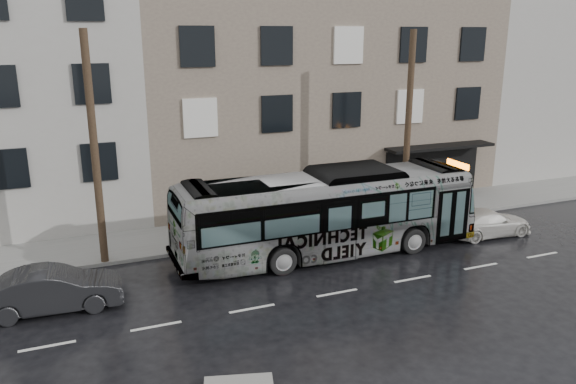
% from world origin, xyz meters
% --- Properties ---
extents(ground, '(120.00, 120.00, 0.00)m').
position_xyz_m(ground, '(0.00, 0.00, 0.00)').
color(ground, black).
rests_on(ground, ground).
extents(sidewalk, '(90.00, 3.60, 0.15)m').
position_xyz_m(sidewalk, '(0.00, 4.90, 0.07)').
color(sidewalk, gray).
rests_on(sidewalk, ground).
extents(building_taupe, '(20.00, 12.00, 11.00)m').
position_xyz_m(building_taupe, '(5.00, 12.70, 5.50)').
color(building_taupe, gray).
rests_on(building_taupe, ground).
extents(building_filler, '(18.00, 12.00, 12.00)m').
position_xyz_m(building_filler, '(24.00, 12.70, 6.00)').
color(building_filler, '#A3A09A').
rests_on(building_filler, ground).
extents(utility_pole_front, '(0.30, 0.30, 9.00)m').
position_xyz_m(utility_pole_front, '(6.50, 3.30, 4.65)').
color(utility_pole_front, '#443422').
rests_on(utility_pole_front, sidewalk).
extents(utility_pole_rear, '(0.30, 0.30, 9.00)m').
position_xyz_m(utility_pole_rear, '(-7.50, 3.30, 4.65)').
color(utility_pole_rear, '#443422').
rests_on(utility_pole_rear, sidewalk).
extents(sign_post, '(0.06, 0.06, 2.40)m').
position_xyz_m(sign_post, '(7.60, 3.30, 1.35)').
color(sign_post, slate).
rests_on(sign_post, sidewalk).
extents(bus, '(12.88, 3.04, 3.59)m').
position_xyz_m(bus, '(1.26, 1.05, 1.79)').
color(bus, '#B2B2B2').
rests_on(bus, ground).
extents(white_sedan, '(4.28, 1.86, 1.23)m').
position_xyz_m(white_sedan, '(9.08, 0.33, 0.61)').
color(white_sedan, beige).
rests_on(white_sedan, ground).
extents(dark_sedan, '(4.53, 1.77, 1.47)m').
position_xyz_m(dark_sedan, '(-9.38, -0.12, 0.73)').
color(dark_sedan, black).
rests_on(dark_sedan, ground).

